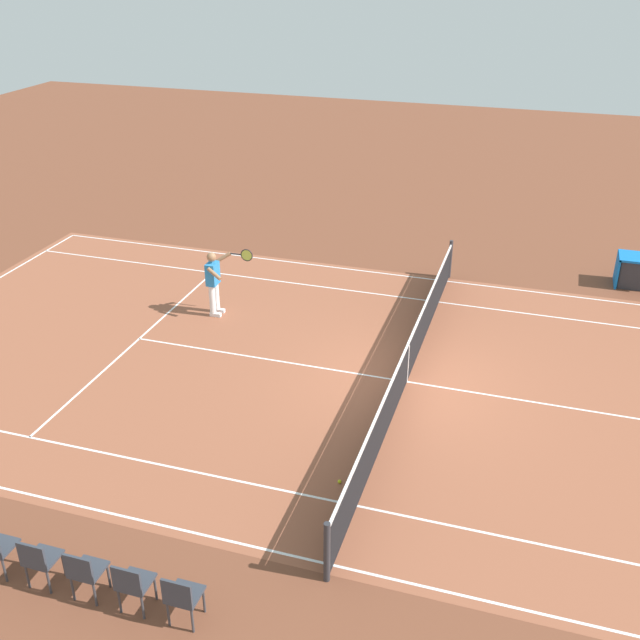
# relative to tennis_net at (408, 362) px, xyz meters

# --- Properties ---
(ground_plane) EXTENTS (60.00, 60.00, 0.00)m
(ground_plane) POSITION_rel_tennis_net_xyz_m (0.00, 0.00, -0.49)
(ground_plane) COLOR brown
(court_slab) EXTENTS (24.20, 11.40, 0.00)m
(court_slab) POSITION_rel_tennis_net_xyz_m (0.00, 0.00, -0.49)
(court_slab) COLOR #935138
(court_slab) RESTS_ON ground_plane
(court_line_markings) EXTENTS (23.85, 11.05, 0.01)m
(court_line_markings) POSITION_rel_tennis_net_xyz_m (0.00, 0.00, -0.49)
(court_line_markings) COLOR white
(court_line_markings) RESTS_ON ground_plane
(tennis_net) EXTENTS (0.10, 11.70, 1.08)m
(tennis_net) POSITION_rel_tennis_net_xyz_m (0.00, 0.00, 0.00)
(tennis_net) COLOR #2D2D33
(tennis_net) RESTS_ON ground_plane
(tennis_player_near) EXTENTS (1.05, 0.78, 1.70)m
(tennis_player_near) POSITION_rel_tennis_net_xyz_m (5.20, -1.76, 0.44)
(tennis_player_near) COLOR white
(tennis_player_near) RESTS_ON ground_plane
(tennis_ball) EXTENTS (0.07, 0.07, 0.07)m
(tennis_ball) POSITION_rel_tennis_net_xyz_m (0.43, 3.63, -0.46)
(tennis_ball) COLOR #CCE01E
(tennis_ball) RESTS_ON ground_plane
(spectator_chair_0) EXTENTS (0.44, 0.44, 0.88)m
(spectator_chair_0) POSITION_rel_tennis_net_xyz_m (1.64, 7.14, 0.03)
(spectator_chair_0) COLOR #38383D
(spectator_chair_0) RESTS_ON ground_plane
(spectator_chair_1) EXTENTS (0.44, 0.44, 0.88)m
(spectator_chair_1) POSITION_rel_tennis_net_xyz_m (2.39, 7.14, 0.03)
(spectator_chair_1) COLOR #38383D
(spectator_chair_1) RESTS_ON ground_plane
(spectator_chair_2) EXTENTS (0.44, 0.44, 0.88)m
(spectator_chair_2) POSITION_rel_tennis_net_xyz_m (3.15, 7.14, 0.03)
(spectator_chair_2) COLOR #38383D
(spectator_chair_2) RESTS_ON ground_plane
(spectator_chair_3) EXTENTS (0.44, 0.44, 0.88)m
(spectator_chair_3) POSITION_rel_tennis_net_xyz_m (3.90, 7.14, 0.03)
(spectator_chair_3) COLOR #38383D
(spectator_chair_3) RESTS_ON ground_plane
(equipment_cart_tarped) EXTENTS (1.25, 0.84, 0.85)m
(equipment_cart_tarped) POSITION_rel_tennis_net_xyz_m (-4.96, -6.74, -0.05)
(equipment_cart_tarped) COLOR #2D2D33
(equipment_cart_tarped) RESTS_ON ground_plane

